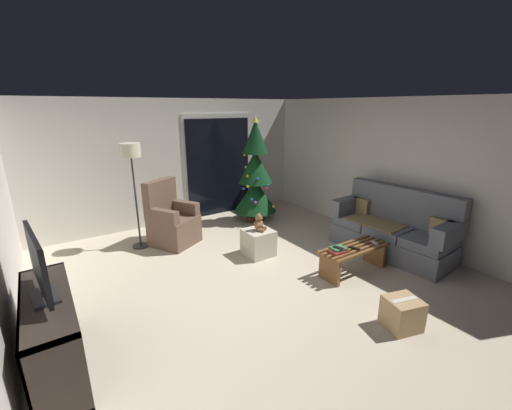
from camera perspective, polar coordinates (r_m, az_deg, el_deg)
ground_plane at (r=4.76m, az=0.76°, el=-12.71°), size 7.00×7.00×0.00m
wall_back at (r=6.96m, az=-13.87°, el=7.31°), size 5.72×0.12×2.50m
wall_right at (r=6.33m, az=22.68°, el=5.58°), size 0.12×6.00×2.50m
patio_door_frame at (r=7.30m, az=-6.53°, el=6.92°), size 1.60×0.02×2.20m
patio_door_glass at (r=7.29m, az=-6.45°, el=6.52°), size 1.50×0.02×2.10m
couch at (r=5.85m, az=22.72°, el=-3.96°), size 0.89×1.98×1.08m
coffee_table at (r=5.01m, az=16.66°, el=-8.40°), size 1.10×0.40×0.40m
remote_black at (r=4.89m, az=16.78°, el=-7.20°), size 0.07×0.16×0.02m
remote_silver at (r=5.17m, az=19.98°, el=-6.18°), size 0.10×0.16×0.02m
book_stack at (r=4.73m, az=14.14°, el=-7.58°), size 0.27×0.21×0.06m
cell_phone at (r=4.70m, az=14.14°, el=-7.22°), size 0.10×0.16×0.01m
christmas_tree at (r=6.77m, az=-0.11°, el=4.95°), size 0.89×0.89×2.16m
armchair at (r=5.94m, az=-14.49°, el=-2.83°), size 0.93×0.93×1.13m
floor_lamp at (r=5.69m, az=-20.88°, el=7.26°), size 0.32×0.32×1.78m
media_shelf at (r=3.65m, az=-32.34°, el=-19.27°), size 0.40×1.40×0.74m
television at (r=3.37m, az=-33.69°, el=-8.79°), size 0.24×0.84×0.61m
ottoman at (r=5.37m, az=0.42°, el=-6.56°), size 0.44×0.44×0.43m
teddy_bear_chestnut at (r=5.24m, az=0.54°, el=-3.21°), size 0.21×0.22×0.29m
cardboard_box_taped_mid_floor at (r=4.09m, az=24.11°, el=-16.89°), size 0.43×0.41×0.35m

